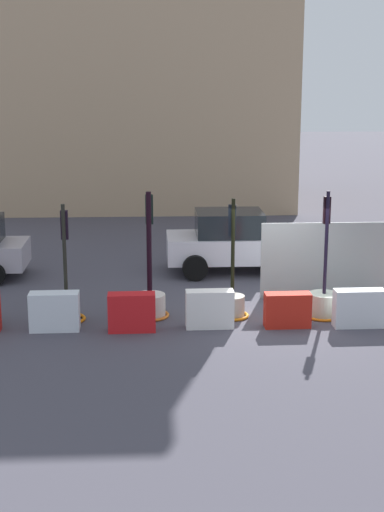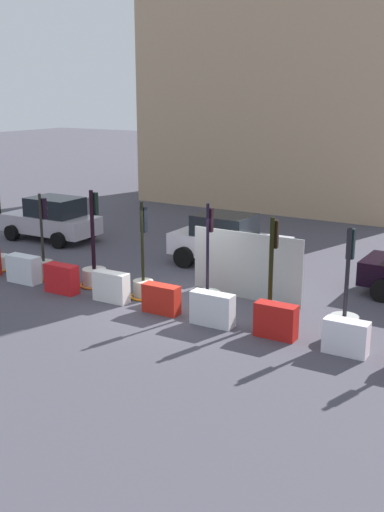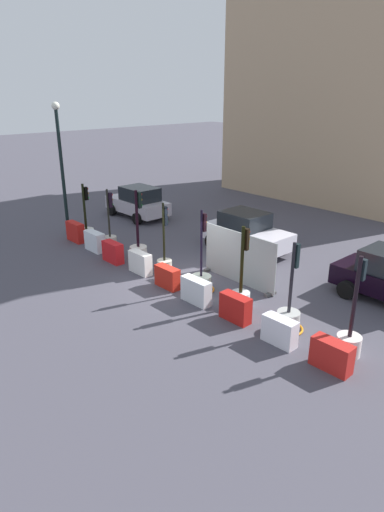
{
  "view_description": "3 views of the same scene",
  "coord_description": "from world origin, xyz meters",
  "px_view_note": "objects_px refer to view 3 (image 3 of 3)",
  "views": [
    {
      "loc": [
        -2.82,
        -16.33,
        5.32
      ],
      "look_at": [
        -1.98,
        -0.01,
        1.43
      ],
      "focal_mm": 52.54,
      "sensor_mm": 36.0,
      "label": 1
    },
    {
      "loc": [
        8.72,
        -13.48,
        5.66
      ],
      "look_at": [
        0.69,
        -0.31,
        1.51
      ],
      "focal_mm": 43.41,
      "sensor_mm": 36.0,
      "label": 2
    },
    {
      "loc": [
        11.24,
        -9.7,
        6.6
      ],
      "look_at": [
        0.67,
        -0.2,
        1.2
      ],
      "focal_mm": 30.86,
      "sensor_mm": 36.0,
      "label": 3
    }
  ],
  "objects_px": {
    "construction_barrier_6": "(235,308)",
    "construction_barrier_3": "(140,263)",
    "construction_barrier_4": "(167,277)",
    "car_white_van": "(247,232)",
    "traffic_light_5": "(241,290)",
    "traffic_light_2": "(138,248)",
    "construction_barrier_7": "(280,331)",
    "traffic_light_6": "(289,316)",
    "traffic_light_4": "(201,280)",
    "construction_barrier_2": "(113,252)",
    "traffic_light_7": "(350,336)",
    "construction_barrier_0": "(75,232)",
    "construction_barrier_8": "(332,355)",
    "traffic_light_1": "(110,239)",
    "car_silver_hatchback": "(138,202)",
    "traffic_light_0": "(86,230)",
    "traffic_light_3": "(165,261)",
    "construction_barrier_5": "(196,291)",
    "construction_barrier_1": "(95,241)",
    "street_lamp_post": "(61,158)"
  },
  "relations": [
    {
      "from": "construction_barrier_6",
      "to": "construction_barrier_3",
      "type": "bearing_deg",
      "value": 179.72
    },
    {
      "from": "construction_barrier_4",
      "to": "car_white_van",
      "type": "bearing_deg",
      "value": 97.59
    },
    {
      "from": "traffic_light_5",
      "to": "construction_barrier_4",
      "type": "bearing_deg",
      "value": -162.4
    },
    {
      "from": "traffic_light_2",
      "to": "car_white_van",
      "type": "height_order",
      "value": "traffic_light_2"
    },
    {
      "from": "construction_barrier_7",
      "to": "traffic_light_6",
      "type": "bearing_deg",
      "value": 110.62
    },
    {
      "from": "traffic_light_5",
      "to": "car_white_van",
      "type": "height_order",
      "value": "traffic_light_5"
    },
    {
      "from": "traffic_light_4",
      "to": "construction_barrier_2",
      "type": "xyz_separation_m",
      "value": [
        -4.36,
        -0.83,
        0.05
      ]
    },
    {
      "from": "traffic_light_4",
      "to": "construction_barrier_3",
      "type": "relative_size",
      "value": 2.76
    },
    {
      "from": "traffic_light_7",
      "to": "construction_barrier_0",
      "type": "height_order",
      "value": "traffic_light_7"
    },
    {
      "from": "traffic_light_4",
      "to": "construction_barrier_8",
      "type": "distance_m",
      "value": 5.62
    },
    {
      "from": "traffic_light_1",
      "to": "construction_barrier_4",
      "type": "relative_size",
      "value": 2.62
    },
    {
      "from": "traffic_light_5",
      "to": "construction_barrier_0",
      "type": "xyz_separation_m",
      "value": [
        -9.48,
        -0.82,
        -0.13
      ]
    },
    {
      "from": "traffic_light_5",
      "to": "construction_barrier_3",
      "type": "relative_size",
      "value": 2.57
    },
    {
      "from": "construction_barrier_4",
      "to": "car_white_van",
      "type": "xyz_separation_m",
      "value": [
        -0.65,
        4.91,
        0.47
      ]
    },
    {
      "from": "car_silver_hatchback",
      "to": "construction_barrier_4",
      "type": "bearing_deg",
      "value": -29.23
    },
    {
      "from": "construction_barrier_4",
      "to": "car_silver_hatchback",
      "type": "distance_m",
      "value": 9.45
    },
    {
      "from": "construction_barrier_0",
      "to": "construction_barrier_4",
      "type": "bearing_deg",
      "value": -0.29
    },
    {
      "from": "traffic_light_0",
      "to": "construction_barrier_0",
      "type": "xyz_separation_m",
      "value": [
        0.07,
        -0.61,
        0.03
      ]
    },
    {
      "from": "traffic_light_4",
      "to": "construction_barrier_7",
      "type": "height_order",
      "value": "traffic_light_4"
    },
    {
      "from": "traffic_light_4",
      "to": "traffic_light_3",
      "type": "bearing_deg",
      "value": 178.68
    },
    {
      "from": "traffic_light_1",
      "to": "traffic_light_5",
      "type": "height_order",
      "value": "traffic_light_5"
    },
    {
      "from": "traffic_light_5",
      "to": "traffic_light_7",
      "type": "bearing_deg",
      "value": 0.36
    },
    {
      "from": "traffic_light_7",
      "to": "construction_barrier_6",
      "type": "bearing_deg",
      "value": -165.27
    },
    {
      "from": "traffic_light_5",
      "to": "car_white_van",
      "type": "distance_m",
      "value": 5.27
    },
    {
      "from": "construction_barrier_4",
      "to": "construction_barrier_6",
      "type": "distance_m",
      "value": 3.24
    },
    {
      "from": "traffic_light_4",
      "to": "construction_barrier_4",
      "type": "xyz_separation_m",
      "value": [
        -0.97,
        -0.73,
        0.01
      ]
    },
    {
      "from": "construction_barrier_5",
      "to": "construction_barrier_6",
      "type": "xyz_separation_m",
      "value": [
        1.67,
        0.09,
        -0.0
      ]
    },
    {
      "from": "traffic_light_1",
      "to": "construction_barrier_8",
      "type": "relative_size",
      "value": 2.55
    },
    {
      "from": "construction_barrier_3",
      "to": "construction_barrier_1",
      "type": "bearing_deg",
      "value": -179.87
    },
    {
      "from": "traffic_light_7",
      "to": "construction_barrier_8",
      "type": "distance_m",
      "value": 0.92
    },
    {
      "from": "construction_barrier_3",
      "to": "street_lamp_post",
      "type": "height_order",
      "value": "street_lamp_post"
    },
    {
      "from": "traffic_light_1",
      "to": "traffic_light_2",
      "type": "xyz_separation_m",
      "value": [
        1.86,
        0.19,
        0.02
      ]
    },
    {
      "from": "traffic_light_4",
      "to": "car_white_van",
      "type": "distance_m",
      "value": 4.51
    },
    {
      "from": "traffic_light_1",
      "to": "construction_barrier_2",
      "type": "relative_size",
      "value": 2.59
    },
    {
      "from": "traffic_light_3",
      "to": "construction_barrier_5",
      "type": "distance_m",
      "value": 2.83
    },
    {
      "from": "construction_barrier_7",
      "to": "construction_barrier_8",
      "type": "height_order",
      "value": "construction_barrier_8"
    },
    {
      "from": "street_lamp_post",
      "to": "construction_barrier_1",
      "type": "bearing_deg",
      "value": -6.26
    },
    {
      "from": "traffic_light_2",
      "to": "traffic_light_1",
      "type": "bearing_deg",
      "value": -174.31
    },
    {
      "from": "street_lamp_post",
      "to": "traffic_light_5",
      "type": "bearing_deg",
      "value": 2.47
    },
    {
      "from": "construction_barrier_2",
      "to": "construction_barrier_8",
      "type": "height_order",
      "value": "construction_barrier_2"
    },
    {
      "from": "traffic_light_2",
      "to": "traffic_light_4",
      "type": "relative_size",
      "value": 1.0
    },
    {
      "from": "traffic_light_7",
      "to": "traffic_light_2",
      "type": "bearing_deg",
      "value": 179.92
    },
    {
      "from": "street_lamp_post",
      "to": "car_silver_hatchback",
      "type": "bearing_deg",
      "value": 90.38
    },
    {
      "from": "traffic_light_2",
      "to": "construction_barrier_8",
      "type": "relative_size",
      "value": 2.77
    },
    {
      "from": "construction_barrier_2",
      "to": "construction_barrier_4",
      "type": "height_order",
      "value": "construction_barrier_2"
    },
    {
      "from": "traffic_light_4",
      "to": "traffic_light_6",
      "type": "bearing_deg",
      "value": 0.72
    },
    {
      "from": "traffic_light_0",
      "to": "car_white_van",
      "type": "distance_m",
      "value": 7.53
    },
    {
      "from": "traffic_light_0",
      "to": "construction_barrier_6",
      "type": "distance_m",
      "value": 10.1
    },
    {
      "from": "construction_barrier_7",
      "to": "traffic_light_0",
      "type": "bearing_deg",
      "value": 176.71
    },
    {
      "from": "construction_barrier_5",
      "to": "car_white_van",
      "type": "bearing_deg",
      "value": 114.08
    }
  ]
}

